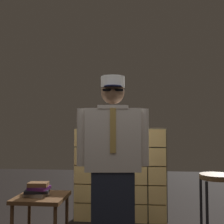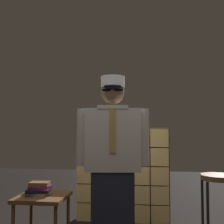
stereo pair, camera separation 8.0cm
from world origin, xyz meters
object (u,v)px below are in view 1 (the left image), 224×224
standing_person (113,163)px  side_table (41,203)px  book_stack (38,190)px  bar_stool (217,195)px

standing_person → side_table: size_ratio=3.14×
side_table → book_stack: bearing=-138.9°
standing_person → side_table: (-0.78, 0.14, -0.45)m
bar_stool → standing_person: bearing=-170.5°
side_table → book_stack: (-0.03, -0.03, 0.15)m
bar_stool → side_table: size_ratio=1.43×
bar_stool → side_table: bearing=-179.0°
side_table → book_stack: 0.15m
standing_person → bar_stool: (1.05, 0.17, -0.33)m
standing_person → side_table: standing_person is taller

